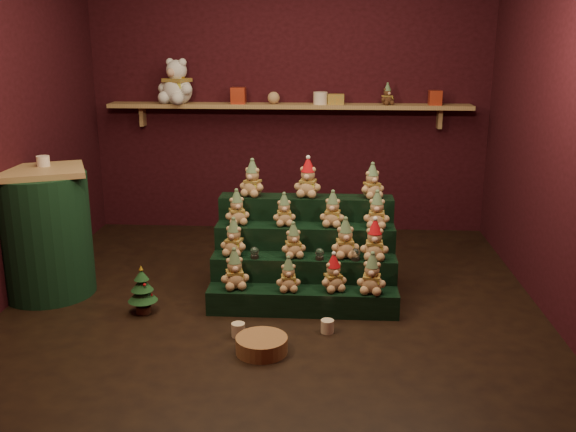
# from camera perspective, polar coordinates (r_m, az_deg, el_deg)

# --- Properties ---
(ground) EXTENTS (4.00, 4.00, 0.00)m
(ground) POSITION_cam_1_polar(r_m,az_deg,el_deg) (4.96, -1.28, -7.68)
(ground) COLOR black
(ground) RESTS_ON ground
(back_wall) EXTENTS (4.00, 0.10, 2.80)m
(back_wall) POSITION_cam_1_polar(r_m,az_deg,el_deg) (6.62, 0.15, 10.78)
(back_wall) COLOR black
(back_wall) RESTS_ON ground
(front_wall) EXTENTS (4.00, 0.10, 2.80)m
(front_wall) POSITION_cam_1_polar(r_m,az_deg,el_deg) (2.58, -5.26, 2.91)
(front_wall) COLOR black
(front_wall) RESTS_ON ground
(right_wall) EXTENTS (0.10, 4.00, 2.80)m
(right_wall) POSITION_cam_1_polar(r_m,az_deg,el_deg) (4.86, 23.69, 7.69)
(right_wall) COLOR black
(right_wall) RESTS_ON ground
(back_shelf) EXTENTS (3.60, 0.26, 0.24)m
(back_shelf) POSITION_cam_1_polar(r_m,az_deg,el_deg) (6.46, 0.06, 9.71)
(back_shelf) COLOR #A98454
(back_shelf) RESTS_ON ground
(riser_tier_front) EXTENTS (1.40, 0.22, 0.18)m
(riser_tier_front) POSITION_cam_1_polar(r_m,az_deg,el_deg) (4.75, 1.29, -7.57)
(riser_tier_front) COLOR black
(riser_tier_front) RESTS_ON ground
(riser_tier_midfront) EXTENTS (1.40, 0.22, 0.36)m
(riser_tier_midfront) POSITION_cam_1_polar(r_m,az_deg,el_deg) (4.92, 1.40, -5.60)
(riser_tier_midfront) COLOR black
(riser_tier_midfront) RESTS_ON ground
(riser_tier_midback) EXTENTS (1.40, 0.22, 0.54)m
(riser_tier_midback) POSITION_cam_1_polar(r_m,az_deg,el_deg) (5.10, 1.50, -3.76)
(riser_tier_midback) COLOR black
(riser_tier_midback) RESTS_ON ground
(riser_tier_back) EXTENTS (1.40, 0.22, 0.72)m
(riser_tier_back) POSITION_cam_1_polar(r_m,az_deg,el_deg) (5.28, 1.60, -2.04)
(riser_tier_back) COLOR black
(riser_tier_back) RESTS_ON ground
(teddy_0) EXTENTS (0.25, 0.24, 0.29)m
(teddy_0) POSITION_cam_1_polar(r_m,az_deg,el_deg) (4.72, -4.77, -4.71)
(teddy_0) COLOR tan
(teddy_0) RESTS_ON riser_tier_front
(teddy_1) EXTENTS (0.20, 0.18, 0.25)m
(teddy_1) POSITION_cam_1_polar(r_m,az_deg,el_deg) (4.66, 0.03, -5.19)
(teddy_1) COLOR tan
(teddy_1) RESTS_ON riser_tier_front
(teddy_2) EXTENTS (0.25, 0.24, 0.27)m
(teddy_2) POSITION_cam_1_polar(r_m,az_deg,el_deg) (4.67, 4.06, -5.05)
(teddy_2) COLOR tan
(teddy_2) RESTS_ON riser_tier_front
(teddy_3) EXTENTS (0.24, 0.22, 0.29)m
(teddy_3) POSITION_cam_1_polar(r_m,az_deg,el_deg) (4.66, 7.47, -5.07)
(teddy_3) COLOR tan
(teddy_3) RESTS_ON riser_tier_front
(teddy_4) EXTENTS (0.24, 0.22, 0.28)m
(teddy_4) POSITION_cam_1_polar(r_m,az_deg,el_deg) (4.87, -4.84, -1.89)
(teddy_4) COLOR tan
(teddy_4) RESTS_ON riser_tier_midfront
(teddy_5) EXTENTS (0.22, 0.21, 0.26)m
(teddy_5) POSITION_cam_1_polar(r_m,az_deg,el_deg) (4.82, 0.47, -2.17)
(teddy_5) COLOR tan
(teddy_5) RESTS_ON riser_tier_midfront
(teddy_6) EXTENTS (0.24, 0.22, 0.30)m
(teddy_6) POSITION_cam_1_polar(r_m,az_deg,el_deg) (4.82, 5.11, -1.97)
(teddy_6) COLOR tan
(teddy_6) RESTS_ON riser_tier_midfront
(teddy_7) EXTENTS (0.22, 0.20, 0.30)m
(teddy_7) POSITION_cam_1_polar(r_m,az_deg,el_deg) (4.81, 7.70, -2.11)
(teddy_7) COLOR tan
(teddy_7) RESTS_ON riser_tier_midfront
(teddy_8) EXTENTS (0.24, 0.23, 0.27)m
(teddy_8) POSITION_cam_1_polar(r_m,az_deg,el_deg) (5.03, -4.58, 0.77)
(teddy_8) COLOR tan
(teddy_8) RESTS_ON riser_tier_midback
(teddy_9) EXTENTS (0.20, 0.19, 0.25)m
(teddy_9) POSITION_cam_1_polar(r_m,az_deg,el_deg) (4.99, -0.35, 0.57)
(teddy_9) COLOR tan
(teddy_9) RESTS_ON riser_tier_midback
(teddy_10) EXTENTS (0.22, 0.20, 0.27)m
(teddy_10) POSITION_cam_1_polar(r_m,az_deg,el_deg) (4.98, 4.00, 0.62)
(teddy_10) COLOR tan
(teddy_10) RESTS_ON riser_tier_midback
(teddy_11) EXTENTS (0.22, 0.20, 0.28)m
(teddy_11) POSITION_cam_1_polar(r_m,az_deg,el_deg) (4.97, 7.91, 0.56)
(teddy_11) COLOR tan
(teddy_11) RESTS_ON riser_tier_midback
(teddy_12) EXTENTS (0.26, 0.25, 0.29)m
(teddy_12) POSITION_cam_1_polar(r_m,az_deg,el_deg) (5.17, -3.18, 3.38)
(teddy_12) COLOR tan
(teddy_12) RESTS_ON riser_tier_back
(teddy_13) EXTENTS (0.25, 0.23, 0.31)m
(teddy_13) POSITION_cam_1_polar(r_m,az_deg,el_deg) (5.14, 1.78, 3.41)
(teddy_13) COLOR tan
(teddy_13) RESTS_ON riser_tier_back
(teddy_14) EXTENTS (0.25, 0.24, 0.27)m
(teddy_14) POSITION_cam_1_polar(r_m,az_deg,el_deg) (5.15, 7.49, 3.11)
(teddy_14) COLOR tan
(teddy_14) RESTS_ON riser_tier_back
(snow_globe_a) EXTENTS (0.07, 0.07, 0.09)m
(snow_globe_a) POSITION_cam_1_polar(r_m,az_deg,el_deg) (4.82, -2.99, -3.26)
(snow_globe_a) COLOR black
(snow_globe_a) RESTS_ON riser_tier_midfront
(snow_globe_b) EXTENTS (0.07, 0.07, 0.09)m
(snow_globe_b) POSITION_cam_1_polar(r_m,az_deg,el_deg) (4.79, 2.82, -3.38)
(snow_globe_b) COLOR black
(snow_globe_b) RESTS_ON riser_tier_midfront
(snow_globe_c) EXTENTS (0.07, 0.07, 0.09)m
(snow_globe_c) POSITION_cam_1_polar(r_m,az_deg,el_deg) (4.79, 6.04, -3.40)
(snow_globe_c) COLOR black
(snow_globe_c) RESTS_ON riser_tier_midfront
(side_table) EXTENTS (0.82, 0.76, 1.01)m
(side_table) POSITION_cam_1_polar(r_m,az_deg,el_deg) (5.31, -20.81, -1.43)
(side_table) COLOR #A98454
(side_table) RESTS_ON ground
(table_ornament) EXTENTS (0.10, 0.10, 0.08)m
(table_ornament) POSITION_cam_1_polar(r_m,az_deg,el_deg) (5.28, -20.95, 4.59)
(table_ornament) COLOR beige
(table_ornament) RESTS_ON side_table
(mini_christmas_tree) EXTENTS (0.22, 0.22, 0.37)m
(mini_christmas_tree) POSITION_cam_1_polar(r_m,az_deg,el_deg) (4.83, -12.82, -6.44)
(mini_christmas_tree) COLOR #402217
(mini_christmas_tree) RESTS_ON ground
(mug_left) EXTENTS (0.09, 0.09, 0.09)m
(mug_left) POSITION_cam_1_polar(r_m,az_deg,el_deg) (4.43, -4.45, -10.05)
(mug_left) COLOR beige
(mug_left) RESTS_ON ground
(mug_right) EXTENTS (0.09, 0.09, 0.09)m
(mug_right) POSITION_cam_1_polar(r_m,az_deg,el_deg) (4.48, 3.52, -9.75)
(mug_right) COLOR beige
(mug_right) RESTS_ON ground
(wicker_basket) EXTENTS (0.38, 0.38, 0.10)m
(wicker_basket) POSITION_cam_1_polar(r_m,az_deg,el_deg) (4.21, -2.35, -11.37)
(wicker_basket) COLOR #92613B
(wicker_basket) RESTS_ON ground
(white_bear) EXTENTS (0.50, 0.48, 0.55)m
(white_bear) POSITION_cam_1_polar(r_m,az_deg,el_deg) (6.56, -9.86, 12.22)
(white_bear) COLOR white
(white_bear) RESTS_ON back_shelf
(brown_bear) EXTENTS (0.19, 0.18, 0.20)m
(brown_bear) POSITION_cam_1_polar(r_m,az_deg,el_deg) (6.42, 8.82, 10.64)
(brown_bear) COLOR #4E2C1A
(brown_bear) RESTS_ON back_shelf
(gift_tin_red_a) EXTENTS (0.14, 0.14, 0.16)m
(gift_tin_red_a) POSITION_cam_1_polar(r_m,az_deg,el_deg) (6.47, -4.43, 10.62)
(gift_tin_red_a) COLOR #AB331A
(gift_tin_red_a) RESTS_ON back_shelf
(gift_tin_cream) EXTENTS (0.14, 0.14, 0.12)m
(gift_tin_cream) POSITION_cam_1_polar(r_m,az_deg,el_deg) (6.41, 2.90, 10.42)
(gift_tin_cream) COLOR beige
(gift_tin_cream) RESTS_ON back_shelf
(gift_tin_red_b) EXTENTS (0.12, 0.12, 0.14)m
(gift_tin_red_b) POSITION_cam_1_polar(r_m,az_deg,el_deg) (6.50, 12.95, 10.21)
(gift_tin_red_b) COLOR #AB331A
(gift_tin_red_b) RESTS_ON back_shelf
(shelf_plush_ball) EXTENTS (0.12, 0.12, 0.12)m
(shelf_plush_ball) POSITION_cam_1_polar(r_m,az_deg,el_deg) (6.44, -1.28, 10.46)
(shelf_plush_ball) COLOR tan
(shelf_plush_ball) RESTS_ON back_shelf
(scarf_gift_box) EXTENTS (0.16, 0.10, 0.10)m
(scarf_gift_box) POSITION_cam_1_polar(r_m,az_deg,el_deg) (6.41, 4.27, 10.31)
(scarf_gift_box) COLOR #C8701C
(scarf_gift_box) RESTS_ON back_shelf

